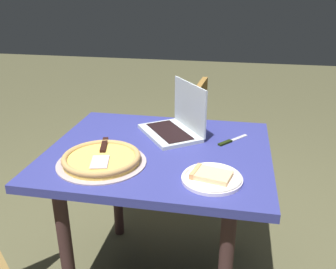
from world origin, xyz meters
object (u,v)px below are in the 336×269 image
Objects in this scene: dining_table at (159,170)px; chair_far at (184,133)px; pizza_plate at (212,177)px; pizza_tray at (102,159)px; table_knife at (230,141)px; laptop at (177,123)px.

chair_far is (0.01, -0.90, -0.17)m from dining_table.
pizza_tray is at bearing -7.15° from pizza_plate.
laptop is at bearing -11.08° from table_knife.
pizza_plate reaches higher than table_knife.
dining_table is 2.66× the size of pizza_tray.
pizza_plate is 0.40m from table_knife.
chair_far is at bearing -66.12° from table_knife.
chair_far is (0.28, -1.15, -0.30)m from pizza_plate.
dining_table is 0.92m from chair_far.
laptop is at bearing -64.42° from pizza_plate.
pizza_plate is at bearing 136.79° from dining_table.
pizza_plate is (-0.26, 0.25, 0.12)m from dining_table.
laptop is 1.03× the size of pizza_tray.
pizza_plate is 0.63× the size of pizza_tray.
chair_far reaches higher than dining_table.
chair_far is at bearing -89.11° from dining_table.
pizza_tray is at bearing 41.84° from dining_table.
table_knife is at bearing -147.82° from pizza_tray.
pizza_plate is at bearing 81.42° from table_knife.
dining_table is 4.25× the size of pizza_plate.
table_knife is 0.88m from chair_far.
pizza_plate is at bearing 103.50° from chair_far.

